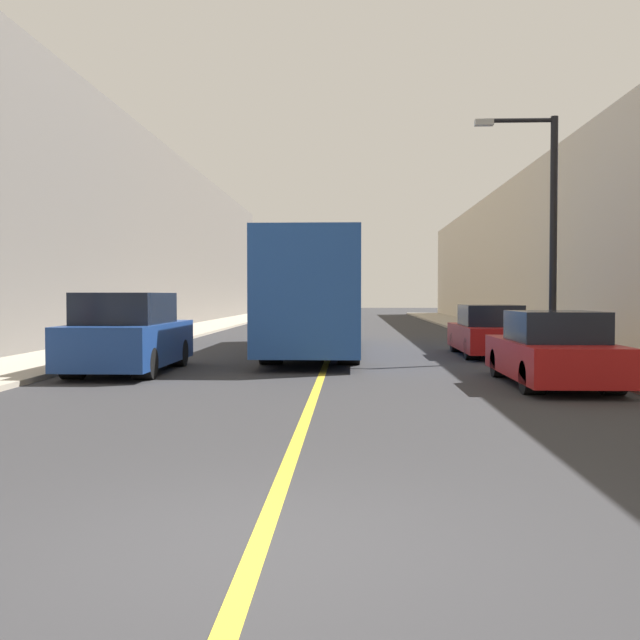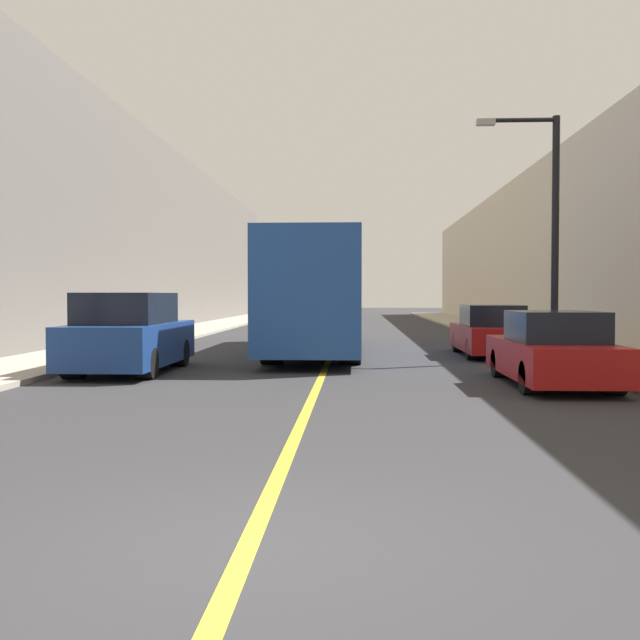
{
  "view_description": "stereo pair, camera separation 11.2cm",
  "coord_description": "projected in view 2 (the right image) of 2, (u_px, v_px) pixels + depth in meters",
  "views": [
    {
      "loc": [
        0.67,
        -5.21,
        1.8
      ],
      "look_at": [
        0.01,
        10.24,
        1.28
      ],
      "focal_mm": 42.0,
      "sensor_mm": 36.0,
      "label": 1
    },
    {
      "loc": [
        0.78,
        -5.2,
        1.8
      ],
      "look_at": [
        0.01,
        10.24,
        1.28
      ],
      "focal_mm": 42.0,
      "sensor_mm": 36.0,
      "label": 2
    }
  ],
  "objects": [
    {
      "name": "car_right_near",
      "position": [
        553.0,
        352.0,
        14.81
      ],
      "size": [
        1.81,
        4.63,
        1.48
      ],
      "color": "maroon",
      "rests_on": "ground"
    },
    {
      "name": "building_row_left",
      "position": [
        114.0,
        234.0,
        35.62
      ],
      "size": [
        4.0,
        72.0,
        9.46
      ],
      "primitive_type": "cube",
      "color": "#66605B",
      "rests_on": "ground"
    },
    {
      "name": "building_row_right",
      "position": [
        574.0,
        250.0,
        34.57
      ],
      "size": [
        4.0,
        72.0,
        7.78
      ],
      "primitive_type": "cube",
      "color": "beige",
      "rests_on": "ground"
    },
    {
      "name": "road_center_line",
      "position": [
        341.0,
        333.0,
        35.24
      ],
      "size": [
        0.16,
        72.0,
        0.01
      ],
      "primitive_type": "cube",
      "color": "gold",
      "rests_on": "ground"
    },
    {
      "name": "bus",
      "position": [
        319.0,
        294.0,
        23.29
      ],
      "size": [
        2.59,
        12.75,
        3.44
      ],
      "color": "#1E4793",
      "rests_on": "ground"
    },
    {
      "name": "sidewalk_right",
      "position": [
        498.0,
        332.0,
        34.87
      ],
      "size": [
        2.94,
        72.0,
        0.12
      ],
      "primitive_type": "cube",
      "color": "#A89E8C",
      "rests_on": "ground"
    },
    {
      "name": "sidewalk_left",
      "position": [
        187.0,
        332.0,
        35.6
      ],
      "size": [
        2.94,
        72.0,
        0.12
      ],
      "primitive_type": "cube",
      "color": "#A89E8C",
      "rests_on": "ground"
    },
    {
      "name": "ground_plane",
      "position": [
        246.0,
        549.0,
        5.29
      ],
      "size": [
        200.0,
        200.0,
        0.0
      ],
      "primitive_type": "plane",
      "color": "#2D2D30"
    },
    {
      "name": "car_right_mid",
      "position": [
        491.0,
        333.0,
        22.06
      ],
      "size": [
        1.81,
        4.74,
        1.51
      ],
      "color": "maroon",
      "rests_on": "ground"
    },
    {
      "name": "parked_suv_left",
      "position": [
        129.0,
        335.0,
        17.38
      ],
      "size": [
        1.99,
        4.79,
        1.85
      ],
      "color": "navy",
      "rests_on": "ground"
    },
    {
      "name": "street_lamp_right",
      "position": [
        548.0,
        219.0,
        20.33
      ],
      "size": [
        2.25,
        0.24,
        6.53
      ],
      "color": "black",
      "rests_on": "sidewalk_right"
    }
  ]
}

